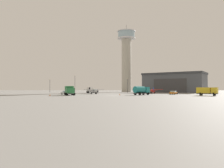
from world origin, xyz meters
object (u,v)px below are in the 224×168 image
object	(u,v)px
light_post_centre	(75,82)
truck_fuel_tanker_teal	(141,90)
control_tower	(126,55)
airplane_silver	(93,91)
light_post_west	(128,84)
light_post_north	(50,84)
truck_box_yellow	(207,91)
car_orange	(174,92)
truck_box_green	(69,90)
traffic_cone_near_right	(50,95)
car_silver	(66,92)
traffic_cone_near_left	(120,94)
truck_fuel_tanker_white	(90,90)
airplane_red	(152,91)

from	to	relation	value
light_post_centre	truck_fuel_tanker_teal	bearing A→B (deg)	-54.21
control_tower	airplane_silver	bearing A→B (deg)	-105.89
light_post_west	light_post_north	bearing A→B (deg)	168.38
truck_box_yellow	car_orange	bearing A→B (deg)	150.08
truck_box_green	light_post_west	xyz separation A→B (m)	(19.20, 41.51, 2.94)
light_post_centre	traffic_cone_near_right	size ratio (longest dim) A/B	14.30
car_silver	traffic_cone_near_left	bearing A→B (deg)	83.61
truck_box_yellow	traffic_cone_near_right	distance (m)	47.82
car_silver	light_post_centre	distance (m)	41.78
airplane_silver	traffic_cone_near_right	size ratio (longest dim) A/B	10.98
truck_fuel_tanker_white	traffic_cone_near_left	world-z (taller)	truck_fuel_tanker_white
control_tower	truck_fuel_tanker_white	size ratio (longest dim) A/B	5.73
truck_fuel_tanker_teal	traffic_cone_near_right	xyz separation A→B (m)	(-27.76, -11.10, -1.32)
truck_box_yellow	car_orange	world-z (taller)	truck_box_yellow
truck_fuel_tanker_teal	light_post_centre	size ratio (longest dim) A/B	0.60
light_post_north	traffic_cone_near_left	size ratio (longest dim) A/B	10.77
control_tower	car_silver	bearing A→B (deg)	-112.03
truck_fuel_tanker_teal	car_silver	bearing A→B (deg)	125.54
light_post_centre	airplane_red	bearing A→B (deg)	-32.40
truck_fuel_tanker_white	traffic_cone_near_left	bearing A→B (deg)	-171.56
car_orange	car_silver	xyz separation A→B (m)	(-40.14, -1.94, -0.00)
control_tower	car_orange	world-z (taller)	control_tower
light_post_north	airplane_red	bearing A→B (deg)	-24.01
airplane_red	car_silver	size ratio (longest dim) A/B	1.98
traffic_cone_near_right	airplane_red	bearing A→B (deg)	43.59
truck_fuel_tanker_teal	car_orange	distance (m)	14.81
light_post_west	traffic_cone_near_left	world-z (taller)	light_post_west
control_tower	light_post_north	size ratio (longest dim) A/B	5.58
car_orange	airplane_silver	bearing A→B (deg)	105.37
car_orange	car_silver	size ratio (longest dim) A/B	1.04
car_silver	light_post_west	size ratio (longest dim) A/B	0.62
truck_box_green	traffic_cone_near_right	xyz separation A→B (m)	(-4.29, -6.13, -1.31)
airplane_silver	truck_fuel_tanker_teal	distance (m)	23.30
truck_box_yellow	car_silver	bearing A→B (deg)	-161.62
truck_box_green	traffic_cone_near_right	bearing A→B (deg)	-56.13
control_tower	car_orange	distance (m)	61.40
light_post_north	traffic_cone_near_left	bearing A→B (deg)	-50.33
truck_box_yellow	truck_fuel_tanker_teal	xyz separation A→B (m)	(-19.75, 5.86, 0.16)
truck_box_green	light_post_north	size ratio (longest dim) A/B	0.88
control_tower	truck_box_green	distance (m)	73.08
truck_fuel_tanker_teal	truck_box_yellow	bearing A→B (deg)	-58.97
control_tower	traffic_cone_near_left	world-z (taller)	control_tower
truck_fuel_tanker_teal	light_post_centre	xyz separation A→B (m)	(-33.79, 46.87, 4.19)
light_post_north	truck_fuel_tanker_teal	bearing A→B (deg)	-43.63
airplane_silver	control_tower	bearing A→B (deg)	121.77
truck_box_yellow	light_post_north	world-z (taller)	light_post_north
airplane_red	light_post_north	size ratio (longest dim) A/B	1.22
truck_fuel_tanker_white	light_post_west	size ratio (longest dim) A/B	0.97
truck_box_green	car_silver	xyz separation A→B (m)	(-4.12, 10.83, -0.91)
airplane_red	traffic_cone_near_right	distance (m)	47.12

